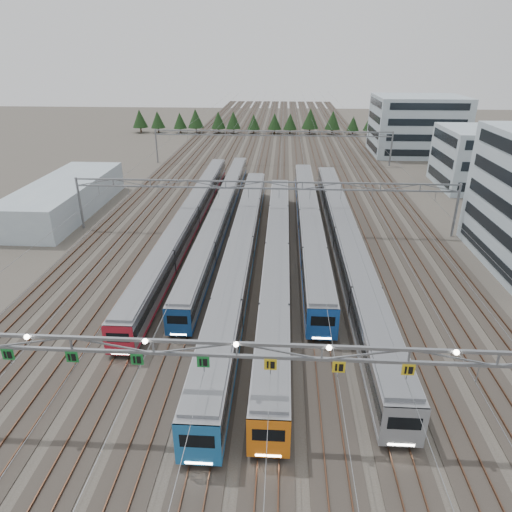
# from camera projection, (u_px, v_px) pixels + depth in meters

# --- Properties ---
(ground) EXTENTS (400.00, 400.00, 0.00)m
(ground) POSITION_uv_depth(u_px,v_px,m) (238.00, 433.00, 33.04)
(ground) COLOR #47423A
(ground) RESTS_ON ground
(track_bed) EXTENTS (54.00, 260.00, 5.42)m
(track_bed) POSITION_uv_depth(u_px,v_px,m) (274.00, 146.00, 123.30)
(track_bed) COLOR #2D2823
(track_bed) RESTS_ON ground
(train_a) EXTENTS (2.76, 65.30, 3.59)m
(train_a) POSITION_uv_depth(u_px,v_px,m) (190.00, 217.00, 69.45)
(train_a) COLOR black
(train_a) RESTS_ON ground
(train_b) EXTENTS (2.64, 64.47, 3.44)m
(train_b) POSITION_uv_depth(u_px,v_px,m) (222.00, 212.00, 71.84)
(train_b) COLOR black
(train_b) RESTS_ON ground
(train_c) EXTENTS (3.09, 63.14, 4.03)m
(train_c) POSITION_uv_depth(u_px,v_px,m) (242.00, 249.00, 57.65)
(train_c) COLOR black
(train_c) RESTS_ON ground
(train_d) EXTENTS (2.93, 58.44, 3.81)m
(train_d) POSITION_uv_depth(u_px,v_px,m) (277.00, 256.00, 56.14)
(train_d) COLOR black
(train_d) RESTS_ON ground
(train_e) EXTENTS (3.01, 56.37, 3.93)m
(train_e) POSITION_uv_depth(u_px,v_px,m) (309.00, 221.00, 67.42)
(train_e) COLOR black
(train_e) RESTS_ON ground
(train_f) EXTENTS (3.08, 66.44, 4.02)m
(train_f) POSITION_uv_depth(u_px,v_px,m) (345.00, 240.00, 60.53)
(train_f) COLOR black
(train_f) RESTS_ON ground
(gantry_near) EXTENTS (56.36, 0.61, 8.08)m
(gantry_near) POSITION_uv_depth(u_px,v_px,m) (236.00, 353.00, 30.01)
(gantry_near) COLOR gray
(gantry_near) RESTS_ON ground
(gantry_mid) EXTENTS (56.36, 0.36, 8.00)m
(gantry_mid) POSITION_uv_depth(u_px,v_px,m) (264.00, 191.00, 66.75)
(gantry_mid) COLOR gray
(gantry_mid) RESTS_ON ground
(gantry_far) EXTENTS (56.36, 0.36, 8.00)m
(gantry_far) POSITION_uv_depth(u_px,v_px,m) (272.00, 137.00, 107.64)
(gantry_far) COLOR gray
(gantry_far) RESTS_ON ground
(depot_bldg_mid) EXTENTS (14.00, 16.00, 11.50)m
(depot_bldg_mid) POSITION_uv_depth(u_px,v_px,m) (478.00, 158.00, 89.65)
(depot_bldg_mid) COLOR #9FB1BE
(depot_bldg_mid) RESTS_ON ground
(depot_bldg_north) EXTENTS (22.00, 18.00, 14.59)m
(depot_bldg_north) POSITION_uv_depth(u_px,v_px,m) (417.00, 125.00, 118.35)
(depot_bldg_north) COLOR #9FB1BE
(depot_bldg_north) RESTS_ON ground
(west_shed) EXTENTS (10.00, 30.00, 5.13)m
(west_shed) POSITION_uv_depth(u_px,v_px,m) (65.00, 197.00, 76.96)
(west_shed) COLOR #9FB1BE
(west_shed) RESTS_ON ground
(treeline) EXTENTS (100.10, 5.60, 7.02)m
(treeline) POSITION_uv_depth(u_px,v_px,m) (283.00, 121.00, 147.70)
(treeline) COLOR #332114
(treeline) RESTS_ON ground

